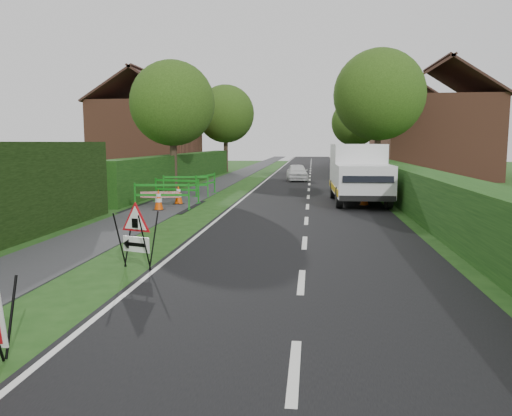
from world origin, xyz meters
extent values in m
plane|color=#1A4212|center=(0.00, 0.00, 0.00)|extent=(120.00, 120.00, 0.00)
cube|color=black|center=(2.50, 35.00, 0.00)|extent=(6.00, 90.00, 0.02)
cube|color=#2D2D30|center=(-3.00, 35.00, 0.01)|extent=(2.00, 90.00, 0.02)
cube|color=#14380F|center=(-5.00, 22.00, 0.00)|extent=(1.00, 24.00, 1.80)
cube|color=#14380F|center=(6.50, 16.00, 0.00)|extent=(1.20, 50.00, 1.50)
cube|color=brown|center=(-10.00, 30.00, 2.75)|extent=(7.00, 7.00, 5.50)
cube|color=#331E19|center=(-11.75, 30.00, 6.59)|extent=(4.00, 7.40, 2.58)
cube|color=#331E19|center=(-8.25, 30.00, 6.59)|extent=(4.00, 7.40, 2.58)
cube|color=#331E19|center=(-10.00, 30.00, 7.69)|extent=(0.25, 7.40, 0.18)
cube|color=brown|center=(11.00, 28.00, 2.75)|extent=(7.00, 7.00, 5.50)
cube|color=#331E19|center=(9.25, 28.00, 6.59)|extent=(4.00, 7.40, 2.58)
cube|color=#331E19|center=(12.75, 28.00, 6.59)|extent=(4.00, 7.40, 2.58)
cube|color=#331E19|center=(11.00, 28.00, 7.69)|extent=(0.25, 7.40, 0.18)
cube|color=brown|center=(12.00, 42.00, 2.75)|extent=(7.00, 7.00, 5.50)
cube|color=#331E19|center=(10.25, 42.00, 6.59)|extent=(4.00, 7.40, 2.58)
cube|color=#331E19|center=(13.75, 42.00, 6.59)|extent=(4.00, 7.40, 2.58)
cube|color=#331E19|center=(12.00, 42.00, 7.69)|extent=(0.25, 7.40, 0.18)
cylinder|color=#2D2116|center=(-4.60, 18.00, 1.31)|extent=(0.36, 0.36, 2.62)
sphere|color=#223E10|center=(-4.60, 18.00, 4.50)|extent=(4.40, 4.40, 4.40)
cylinder|color=#2D2116|center=(6.40, 22.00, 1.49)|extent=(0.36, 0.36, 2.97)
sphere|color=#223E10|center=(6.40, 22.00, 5.18)|extent=(5.20, 5.20, 5.20)
cylinder|color=#2D2116|center=(-4.60, 34.00, 1.40)|extent=(0.36, 0.36, 2.80)
sphere|color=#223E10|center=(-4.60, 34.00, 4.84)|extent=(4.80, 4.80, 4.80)
cylinder|color=#2D2116|center=(6.40, 38.00, 1.22)|extent=(0.36, 0.36, 2.45)
sphere|color=#223E10|center=(6.40, 38.00, 4.23)|extent=(4.20, 4.20, 4.20)
cylinder|color=black|center=(-0.79, -2.45, 0.48)|extent=(0.03, 0.32, 0.92)
cylinder|color=black|center=(-1.06, 1.56, 0.58)|extent=(0.14, 0.34, 1.12)
cylinder|color=black|center=(-0.97, 1.82, 0.58)|extent=(0.14, 0.34, 1.12)
cylinder|color=black|center=(-0.49, 1.36, 0.58)|extent=(0.14, 0.34, 1.12)
cylinder|color=black|center=(-0.40, 1.62, 0.58)|extent=(0.14, 0.34, 1.12)
cube|color=white|center=(-0.74, 1.57, 0.50)|extent=(0.60, 0.22, 0.30)
cube|color=black|center=(-0.74, 1.56, 0.50)|extent=(0.42, 0.16, 0.07)
cone|color=black|center=(-0.97, 1.64, 0.50)|extent=(0.19, 0.22, 0.18)
cube|color=black|center=(-0.74, 1.55, 0.93)|extent=(0.14, 0.06, 0.18)
cube|color=silver|center=(4.54, 13.90, 1.42)|extent=(2.14, 3.36, 1.98)
cube|color=silver|center=(4.61, 11.40, 1.04)|extent=(2.11, 2.19, 1.21)
cube|color=black|center=(4.64, 10.38, 1.33)|extent=(1.81, 0.28, 0.56)
cube|color=yellow|center=(3.53, 12.92, 0.64)|extent=(0.16, 5.07, 0.25)
cube|color=yellow|center=(5.60, 12.97, 0.64)|extent=(0.16, 5.07, 0.25)
cube|color=black|center=(4.64, 10.38, 0.49)|extent=(2.01, 0.18, 0.21)
cylinder|color=black|center=(3.69, 11.32, 0.41)|extent=(0.27, 0.83, 0.82)
cylinder|color=black|center=(5.53, 11.37, 0.41)|extent=(0.27, 0.83, 0.82)
cylinder|color=black|center=(3.60, 14.63, 0.41)|extent=(0.27, 0.83, 0.82)
cylinder|color=black|center=(5.44, 14.67, 0.41)|extent=(0.27, 0.83, 0.82)
cube|color=black|center=(4.72, 12.19, 0.02)|extent=(0.38, 0.38, 0.04)
cone|color=#EE4C07|center=(4.72, 12.19, 0.42)|extent=(0.32, 0.32, 0.75)
cylinder|color=white|center=(4.72, 12.19, 0.38)|extent=(0.25, 0.25, 0.14)
cylinder|color=white|center=(4.72, 12.19, 0.56)|extent=(0.17, 0.17, 0.10)
cube|color=black|center=(4.90, 14.26, 0.02)|extent=(0.38, 0.38, 0.04)
cone|color=#EE4C07|center=(4.90, 14.26, 0.42)|extent=(0.32, 0.32, 0.75)
cylinder|color=white|center=(4.90, 14.26, 0.38)|extent=(0.25, 0.25, 0.14)
cylinder|color=white|center=(4.90, 14.26, 0.56)|extent=(0.17, 0.17, 0.10)
cube|color=black|center=(5.29, 16.12, 0.02)|extent=(0.38, 0.38, 0.04)
cone|color=#EE4C07|center=(5.29, 16.12, 0.42)|extent=(0.32, 0.32, 0.75)
cylinder|color=white|center=(5.29, 16.12, 0.38)|extent=(0.25, 0.25, 0.14)
cylinder|color=white|center=(5.29, 16.12, 0.56)|extent=(0.17, 0.17, 0.10)
cube|color=black|center=(-2.93, 9.97, 0.02)|extent=(0.38, 0.38, 0.04)
cone|color=#EE4C07|center=(-2.93, 9.97, 0.42)|extent=(0.32, 0.32, 0.75)
cylinder|color=white|center=(-2.93, 9.97, 0.38)|extent=(0.25, 0.25, 0.14)
cylinder|color=white|center=(-2.93, 9.97, 0.56)|extent=(0.17, 0.17, 0.10)
cube|color=black|center=(-2.67, 11.79, 0.02)|extent=(0.38, 0.38, 0.04)
cone|color=#EE4C07|center=(-2.67, 11.79, 0.42)|extent=(0.32, 0.32, 0.75)
cylinder|color=white|center=(-2.67, 11.79, 0.38)|extent=(0.25, 0.25, 0.14)
cylinder|color=white|center=(-2.67, 11.79, 0.56)|extent=(0.17, 0.17, 0.10)
cube|color=#167C19|center=(-3.85, 10.05, 0.50)|extent=(0.05, 0.05, 1.00)
cube|color=#167C19|center=(-1.85, 10.24, 0.50)|extent=(0.05, 0.05, 1.00)
cube|color=#167C19|center=(-2.85, 10.15, 0.92)|extent=(2.00, 0.24, 0.08)
cube|color=#167C19|center=(-2.85, 10.15, 0.55)|extent=(2.00, 0.24, 0.08)
cube|color=#167C19|center=(-3.85, 10.05, 0.02)|extent=(0.09, 0.35, 0.04)
cube|color=#167C19|center=(-1.85, 10.24, 0.02)|extent=(0.09, 0.35, 0.04)
cube|color=#167C19|center=(-3.86, 12.60, 0.50)|extent=(0.06, 0.06, 1.00)
cube|color=#167C19|center=(-1.92, 12.10, 0.50)|extent=(0.06, 0.06, 1.00)
cube|color=#167C19|center=(-2.89, 12.35, 0.92)|extent=(1.95, 0.55, 0.08)
cube|color=#167C19|center=(-2.89, 12.35, 0.55)|extent=(1.95, 0.55, 0.08)
cube|color=#167C19|center=(-3.86, 12.60, 0.02)|extent=(0.15, 0.35, 0.04)
cube|color=#167C19|center=(-1.92, 12.10, 0.02)|extent=(0.15, 0.35, 0.04)
cube|color=#167C19|center=(-4.03, 14.25, 0.50)|extent=(0.06, 0.06, 1.00)
cube|color=#167C19|center=(-2.07, 14.65, 0.50)|extent=(0.06, 0.06, 1.00)
cube|color=#167C19|center=(-3.05, 14.45, 0.92)|extent=(1.97, 0.45, 0.08)
cube|color=#167C19|center=(-3.05, 14.45, 0.55)|extent=(1.97, 0.45, 0.08)
cube|color=#167C19|center=(-4.03, 14.25, 0.02)|extent=(0.13, 0.35, 0.04)
cube|color=#167C19|center=(-2.07, 14.65, 0.02)|extent=(0.13, 0.35, 0.04)
cube|color=#167C19|center=(-2.57, 14.46, 0.50)|extent=(0.06, 0.06, 1.00)
cube|color=#167C19|center=(-2.10, 16.40, 0.50)|extent=(0.06, 0.06, 1.00)
cube|color=#167C19|center=(-2.33, 15.43, 0.92)|extent=(0.51, 1.96, 0.08)
cube|color=#167C19|center=(-2.33, 15.43, 0.55)|extent=(0.51, 1.96, 0.08)
cube|color=#167C19|center=(-2.57, 14.46, 0.02)|extent=(0.35, 0.14, 0.04)
cube|color=#167C19|center=(-2.10, 16.40, 0.02)|extent=(0.35, 0.14, 0.04)
cube|color=red|center=(-3.26, 11.21, 0.00)|extent=(1.47, 0.40, 0.25)
imported|color=white|center=(1.68, 24.88, 0.55)|extent=(1.59, 3.35, 1.11)
camera|label=1|loc=(2.66, -7.66, 2.48)|focal=35.00mm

